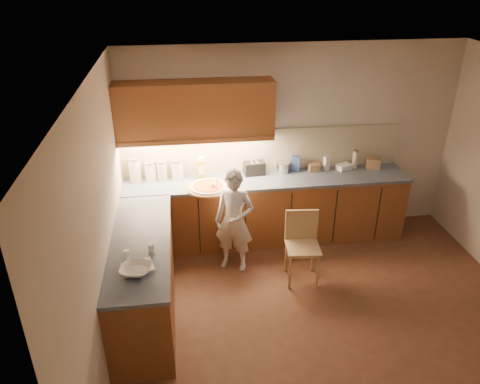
{
  "coord_description": "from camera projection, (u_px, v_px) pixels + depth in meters",
  "views": [
    {
      "loc": [
        -1.47,
        -3.77,
        3.54
      ],
      "look_at": [
        -0.8,
        1.2,
        1.0
      ],
      "focal_mm": 35.0,
      "sensor_mm": 36.0,
      "label": 1
    }
  ],
  "objects": [
    {
      "name": "blue_box",
      "position": [
        296.0,
        164.0,
        6.32
      ],
      "size": [
        0.13,
        0.1,
        0.21
      ],
      "primitive_type": "cube",
      "rotation": [
        0.0,
        0.0,
        -0.32
      ],
      "color": "#2E498B",
      "rests_on": "l_counter"
    },
    {
      "name": "tall_jar",
      "position": [
        355.0,
        159.0,
        6.41
      ],
      "size": [
        0.08,
        0.08,
        0.25
      ],
      "rotation": [
        0.0,
        0.0,
        -0.17
      ],
      "color": "beige",
      "rests_on": "l_counter"
    },
    {
      "name": "canister_b",
      "position": [
        150.0,
        171.0,
        6.04
      ],
      "size": [
        0.15,
        0.15,
        0.26
      ],
      "rotation": [
        0.0,
        0.0,
        -0.3
      ],
      "color": "white",
      "rests_on": "l_counter"
    },
    {
      "name": "backsplash",
      "position": [
        264.0,
        150.0,
        6.27
      ],
      "size": [
        3.75,
        0.02,
        0.58
      ],
      "primitive_type": "cube",
      "color": "#B8AF8F",
      "rests_on": "l_counter"
    },
    {
      "name": "l_counter",
      "position": [
        230.0,
        229.0,
        5.89
      ],
      "size": [
        3.77,
        2.62,
        0.92
      ],
      "color": "brown",
      "rests_on": "ground"
    },
    {
      "name": "card_box_b",
      "position": [
        373.0,
        163.0,
        6.43
      ],
      "size": [
        0.22,
        0.19,
        0.14
      ],
      "primitive_type": "cube",
      "rotation": [
        0.0,
        0.0,
        -0.29
      ],
      "color": "#A28057",
      "rests_on": "l_counter"
    },
    {
      "name": "canister_c",
      "position": [
        162.0,
        170.0,
        6.06
      ],
      "size": [
        0.14,
        0.14,
        0.27
      ],
      "rotation": [
        0.0,
        0.0,
        -0.39
      ],
      "color": "beige",
      "rests_on": "l_counter"
    },
    {
      "name": "canister_a",
      "position": [
        135.0,
        169.0,
        6.01
      ],
      "size": [
        0.16,
        0.16,
        0.33
      ],
      "rotation": [
        0.0,
        0.0,
        0.02
      ],
      "color": "beige",
      "rests_on": "l_counter"
    },
    {
      "name": "mixing_bowl",
      "position": [
        136.0,
        270.0,
        4.3
      ],
      "size": [
        0.36,
        0.36,
        0.07
      ],
      "primitive_type": "imported",
      "rotation": [
        0.0,
        0.0,
        -0.32
      ],
      "color": "white",
      "rests_on": "l_counter"
    },
    {
      "name": "steel_pot",
      "position": [
        283.0,
        167.0,
        6.3
      ],
      "size": [
        0.19,
        0.19,
        0.14
      ],
      "color": "silver",
      "rests_on": "l_counter"
    },
    {
      "name": "card_box_a",
      "position": [
        314.0,
        167.0,
        6.34
      ],
      "size": [
        0.15,
        0.11,
        0.1
      ],
      "primitive_type": "cube",
      "rotation": [
        0.0,
        0.0,
        0.04
      ],
      "color": "#977551",
      "rests_on": "l_counter"
    },
    {
      "name": "flat_pack",
      "position": [
        344.0,
        167.0,
        6.39
      ],
      "size": [
        0.23,
        0.19,
        0.08
      ],
      "primitive_type": "cube",
      "rotation": [
        0.0,
        0.0,
        0.38
      ],
      "color": "white",
      "rests_on": "l_counter"
    },
    {
      "name": "toaster",
      "position": [
        254.0,
        168.0,
        6.23
      ],
      "size": [
        0.29,
        0.18,
        0.18
      ],
      "rotation": [
        0.0,
        0.0,
        0.09
      ],
      "color": "black",
      "rests_on": "l_counter"
    },
    {
      "name": "room",
      "position": [
        342.0,
        180.0,
        4.35
      ],
      "size": [
        4.54,
        4.5,
        2.62
      ],
      "color": "#512D1B",
      "rests_on": "ground"
    },
    {
      "name": "oil_jug",
      "position": [
        201.0,
        169.0,
        6.09
      ],
      "size": [
        0.11,
        0.09,
        0.3
      ],
      "rotation": [
        0.0,
        0.0,
        0.13
      ],
      "color": "gold",
      "rests_on": "l_counter"
    },
    {
      "name": "wooden_chair",
      "position": [
        302.0,
        241.0,
        5.56
      ],
      "size": [
        0.42,
        0.42,
        0.87
      ],
      "rotation": [
        0.0,
        0.0,
        -0.09
      ],
      "color": "tan",
      "rests_on": "ground"
    },
    {
      "name": "spice_jar_b",
      "position": [
        151.0,
        248.0,
        4.61
      ],
      "size": [
        0.08,
        0.08,
        0.08
      ],
      "primitive_type": "cylinder",
      "rotation": [
        0.0,
        0.0,
        -0.42
      ],
      "color": "silver",
      "rests_on": "l_counter"
    },
    {
      "name": "dough_cloth",
      "position": [
        138.0,
        267.0,
        4.38
      ],
      "size": [
        0.34,
        0.29,
        0.02
      ],
      "primitive_type": "cube",
      "rotation": [
        0.0,
        0.0,
        0.27
      ],
      "color": "white",
      "rests_on": "l_counter"
    },
    {
      "name": "child",
      "position": [
        234.0,
        221.0,
        5.67
      ],
      "size": [
        0.57,
        0.48,
        1.33
      ],
      "primitive_type": "imported",
      "rotation": [
        0.0,
        0.0,
        -0.4
      ],
      "color": "silver",
      "rests_on": "ground"
    },
    {
      "name": "white_bottle",
      "position": [
        326.0,
        163.0,
        6.35
      ],
      "size": [
        0.08,
        0.08,
        0.2
      ],
      "primitive_type": "cube",
      "rotation": [
        0.0,
        0.0,
        0.35
      ],
      "color": "silver",
      "rests_on": "l_counter"
    },
    {
      "name": "canister_d",
      "position": [
        177.0,
        169.0,
        6.09
      ],
      "size": [
        0.16,
        0.16,
        0.27
      ],
      "rotation": [
        0.0,
        0.0,
        0.21
      ],
      "color": "white",
      "rests_on": "l_counter"
    },
    {
      "name": "pizza_on_board",
      "position": [
        208.0,
        187.0,
        5.86
      ],
      "size": [
        0.53,
        0.53,
        0.21
      ],
      "rotation": [
        0.0,
        0.0,
        0.32
      ],
      "color": "tan",
      "rests_on": "l_counter"
    },
    {
      "name": "upper_cabinets",
      "position": [
        195.0,
        110.0,
        5.73
      ],
      "size": [
        1.95,
        0.36,
        0.73
      ],
      "color": "brown",
      "rests_on": "ground"
    },
    {
      "name": "spice_jar_a",
      "position": [
        126.0,
        254.0,
        4.52
      ],
      "size": [
        0.07,
        0.07,
        0.08
      ],
      "primitive_type": "cylinder",
      "rotation": [
        0.0,
        0.0,
        -0.19
      ],
      "color": "white",
      "rests_on": "l_counter"
    }
  ]
}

